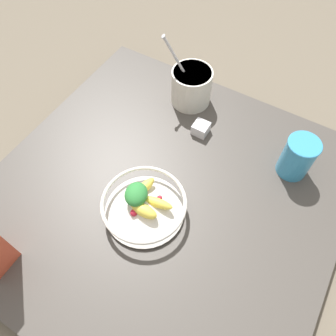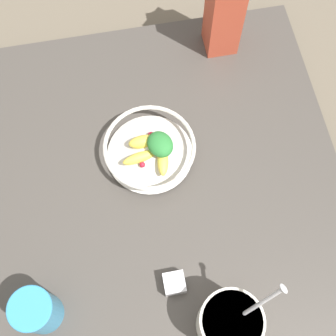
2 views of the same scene
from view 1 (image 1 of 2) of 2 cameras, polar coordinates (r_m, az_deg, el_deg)
name	(u,v)px [view 1 (image 1 of 2)]	position (r m, az deg, el deg)	size (l,w,h in m)	color
ground_plane	(163,199)	(0.92, -0.85, -5.35)	(6.00, 6.00, 0.00)	#665B4C
countertop	(163,196)	(0.90, -0.87, -4.82)	(0.91, 0.91, 0.04)	#47423D
fruit_bowl	(144,205)	(0.83, -4.22, -6.48)	(0.22, 0.22, 0.08)	silver
yogurt_tub	(191,85)	(1.05, 4.09, 14.20)	(0.15, 0.13, 0.23)	silver
drinking_cup	(298,157)	(0.94, 21.67, 1.85)	(0.09, 0.09, 0.12)	#3893C6
spice_jar	(201,129)	(1.00, 5.73, 6.81)	(0.05, 0.05, 0.03)	silver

